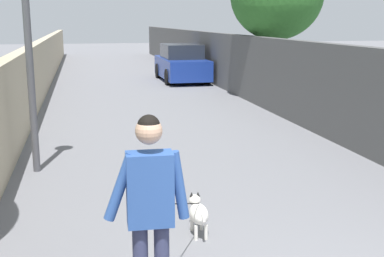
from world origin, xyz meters
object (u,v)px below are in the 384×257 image
Objects in this scene: lamp_post at (26,7)px; dog at (198,212)px; person_skateboarder at (150,200)px; car_near at (182,64)px.

lamp_post is 4.48m from dog.
person_skateboarder is 17.23m from car_near.
lamp_post reaches higher than car_near.
car_near is (16.84, -3.63, -0.37)m from person_skateboarder.
person_skateboarder is at bearing 167.84° from car_near.
dog is (1.62, -0.79, -0.81)m from person_skateboarder.
dog is 0.47× the size of car_near.
car_near is (15.22, -2.84, 0.44)m from dog.
lamp_post is at bearing 15.69° from person_skateboarder.
dog is 15.49m from car_near.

